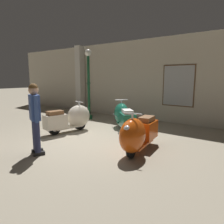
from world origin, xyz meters
name	(u,v)px	position (x,y,z in m)	size (l,w,h in m)	color
ground_plane	(90,141)	(0.00, 0.00, 0.00)	(60.00, 60.00, 0.00)	gray
showroom_back_wall	(149,80)	(-0.13, 3.87, 1.70)	(18.00, 0.63, 3.40)	#BCB29E
scooter_0	(72,118)	(-1.22, 0.43, 0.46)	(0.80, 1.70, 1.00)	black
scooter_1	(123,116)	(-0.05, 1.79, 0.46)	(1.53, 1.48, 1.02)	black
scooter_2	(137,134)	(1.58, -0.04, 0.47)	(0.69, 1.75, 1.04)	black
lamppost	(89,81)	(-2.22, 2.35, 1.66)	(0.29, 0.29, 2.98)	#144728
visitor_0	(35,114)	(-0.31, -1.52, 0.97)	(0.53, 0.38, 1.68)	black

